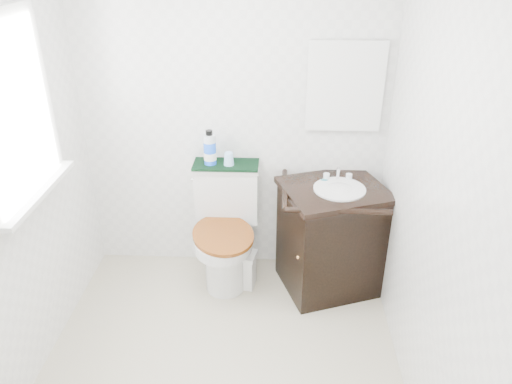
# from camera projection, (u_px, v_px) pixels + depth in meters

# --- Properties ---
(floor) EXTENTS (2.40, 2.40, 0.00)m
(floor) POSITION_uv_depth(u_px,v_px,m) (220.00, 372.00, 3.04)
(floor) COLOR #B3AB90
(floor) RESTS_ON ground
(wall_back) EXTENTS (2.40, 0.00, 2.40)m
(wall_back) POSITION_uv_depth(u_px,v_px,m) (233.00, 119.00, 3.55)
(wall_back) COLOR silver
(wall_back) RESTS_ON ground
(wall_right) EXTENTS (0.00, 2.40, 2.40)m
(wall_right) POSITION_uv_depth(u_px,v_px,m) (436.00, 204.00, 2.44)
(wall_right) COLOR silver
(wall_right) RESTS_ON ground
(window) EXTENTS (0.02, 0.70, 0.90)m
(window) POSITION_uv_depth(u_px,v_px,m) (11.00, 112.00, 2.59)
(window) COLOR white
(window) RESTS_ON wall_left
(mirror) EXTENTS (0.50, 0.02, 0.60)m
(mirror) POSITION_uv_depth(u_px,v_px,m) (345.00, 87.00, 3.38)
(mirror) COLOR silver
(mirror) RESTS_ON wall_back
(toilet) EXTENTS (0.54, 0.70, 0.89)m
(toilet) POSITION_uv_depth(u_px,v_px,m) (226.00, 234.00, 3.71)
(toilet) COLOR silver
(toilet) RESTS_ON floor
(vanity) EXTENTS (0.84, 0.78, 0.92)m
(vanity) POSITION_uv_depth(u_px,v_px,m) (331.00, 235.00, 3.61)
(vanity) COLOR black
(vanity) RESTS_ON floor
(trash_bin) EXTENTS (0.22, 0.19, 0.29)m
(trash_bin) POSITION_uv_depth(u_px,v_px,m) (243.00, 269.00, 3.72)
(trash_bin) COLOR white
(trash_bin) RESTS_ON floor
(towel) EXTENTS (0.47, 0.22, 0.02)m
(towel) POSITION_uv_depth(u_px,v_px,m) (226.00, 165.00, 3.59)
(towel) COLOR black
(towel) RESTS_ON toilet
(mouthwash_bottle) EXTENTS (0.09, 0.09, 0.25)m
(mouthwash_bottle) POSITION_uv_depth(u_px,v_px,m) (210.00, 149.00, 3.53)
(mouthwash_bottle) COLOR blue
(mouthwash_bottle) RESTS_ON towel
(cup) EXTENTS (0.07, 0.07, 0.09)m
(cup) POSITION_uv_depth(u_px,v_px,m) (229.00, 159.00, 3.55)
(cup) COLOR #9BCBFE
(cup) RESTS_ON towel
(soap_bar) EXTENTS (0.07, 0.04, 0.02)m
(soap_bar) POSITION_uv_depth(u_px,v_px,m) (324.00, 180.00, 3.51)
(soap_bar) COLOR #186775
(soap_bar) RESTS_ON vanity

